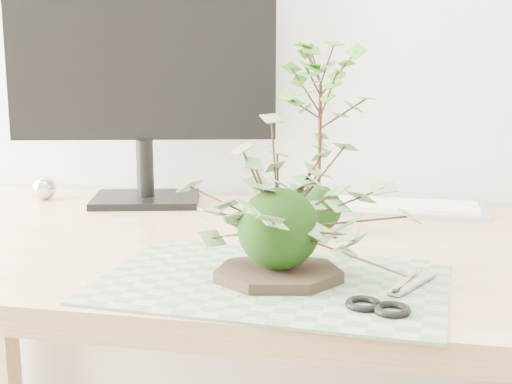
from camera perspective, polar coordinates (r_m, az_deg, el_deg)
desk at (r=1.16m, az=3.90°, el=-8.37°), size 1.60×0.70×0.74m
cutting_mat at (r=0.95m, az=1.32°, el=-7.20°), size 0.47×0.33×0.00m
stone_dish at (r=0.95m, az=1.81°, el=-6.57°), size 0.21×0.21×0.01m
ivy_kokedama at (r=0.92m, az=1.85°, el=0.10°), size 0.31×0.31×0.22m
maple_kokedama at (r=1.18m, az=5.18°, el=7.68°), size 0.19×0.19×0.33m
keyboard at (r=1.38m, az=8.96°, el=-1.14°), size 0.44×0.13×0.02m
monitor at (r=1.43m, az=-8.98°, el=9.66°), size 0.51×0.20×0.46m
foil_ball at (r=1.52m, az=-16.58°, el=0.34°), size 0.05×0.05×0.05m
scissors at (r=0.88m, az=10.88°, el=-8.63°), size 0.09×0.19×0.01m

